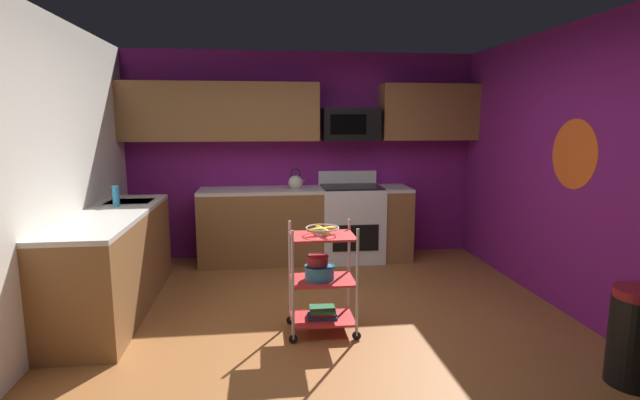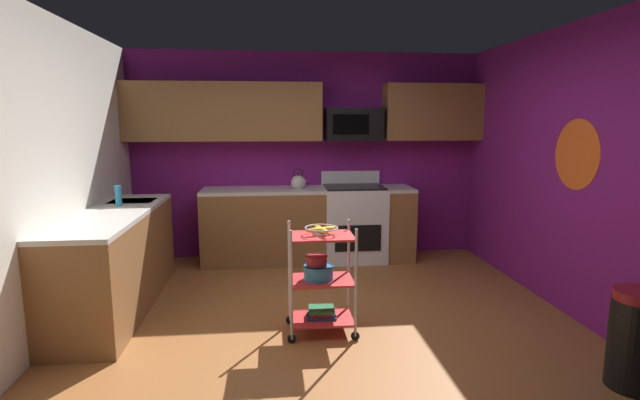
{
  "view_description": "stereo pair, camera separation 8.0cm",
  "coord_description": "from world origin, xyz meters",
  "px_view_note": "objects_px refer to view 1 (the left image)",
  "views": [
    {
      "loc": [
        -0.53,
        -3.73,
        1.73
      ],
      "look_at": [
        -0.03,
        0.4,
        1.05
      ],
      "focal_mm": 26.87,
      "sensor_mm": 36.0,
      "label": 1
    },
    {
      "loc": [
        -0.45,
        -3.74,
        1.73
      ],
      "look_at": [
        -0.03,
        0.4,
        1.05
      ],
      "focal_mm": 26.87,
      "sensor_mm": 36.0,
      "label": 2
    }
  ],
  "objects_px": {
    "mixing_bowl_small": "(318,260)",
    "kettle": "(296,182)",
    "trash_can": "(637,337)",
    "microwave": "(350,124)",
    "book_stack": "(322,312)",
    "oven_range": "(351,222)",
    "rolling_cart": "(322,280)",
    "fruit_bowl": "(322,229)",
    "mixing_bowl_large": "(319,272)",
    "dish_soap_bottle": "(116,196)"
  },
  "relations": [
    {
      "from": "fruit_bowl",
      "to": "book_stack",
      "type": "xyz_separation_m",
      "value": [
        0.0,
        -0.0,
        -0.71
      ]
    },
    {
      "from": "kettle",
      "to": "trash_can",
      "type": "bearing_deg",
      "value": -57.21
    },
    {
      "from": "book_stack",
      "to": "rolling_cart",
      "type": "bearing_deg",
      "value": 165.96
    },
    {
      "from": "fruit_bowl",
      "to": "book_stack",
      "type": "relative_size",
      "value": 1.08
    },
    {
      "from": "microwave",
      "to": "mixing_bowl_small",
      "type": "relative_size",
      "value": 3.85
    },
    {
      "from": "microwave",
      "to": "book_stack",
      "type": "distance_m",
      "value": 2.76
    },
    {
      "from": "oven_range",
      "to": "microwave",
      "type": "distance_m",
      "value": 1.23
    },
    {
      "from": "book_stack",
      "to": "trash_can",
      "type": "height_order",
      "value": "trash_can"
    },
    {
      "from": "microwave",
      "to": "fruit_bowl",
      "type": "xyz_separation_m",
      "value": [
        -0.63,
        -2.21,
        -0.82
      ]
    },
    {
      "from": "mixing_bowl_small",
      "to": "kettle",
      "type": "distance_m",
      "value": 2.12
    },
    {
      "from": "oven_range",
      "to": "rolling_cart",
      "type": "xyz_separation_m",
      "value": [
        -0.63,
        -2.1,
        -0.03
      ]
    },
    {
      "from": "mixing_bowl_small",
      "to": "book_stack",
      "type": "distance_m",
      "value": 0.45
    },
    {
      "from": "fruit_bowl",
      "to": "microwave",
      "type": "bearing_deg",
      "value": 74.05
    },
    {
      "from": "microwave",
      "to": "book_stack",
      "type": "relative_size",
      "value": 2.79
    },
    {
      "from": "microwave",
      "to": "kettle",
      "type": "xyz_separation_m",
      "value": [
        -0.7,
        -0.11,
        -0.7
      ]
    },
    {
      "from": "mixing_bowl_large",
      "to": "trash_can",
      "type": "bearing_deg",
      "value": -27.78
    },
    {
      "from": "trash_can",
      "to": "fruit_bowl",
      "type": "bearing_deg",
      "value": 151.93
    },
    {
      "from": "trash_can",
      "to": "microwave",
      "type": "bearing_deg",
      "value": 112.23
    },
    {
      "from": "microwave",
      "to": "mixing_bowl_small",
      "type": "xyz_separation_m",
      "value": [
        -0.67,
        -2.2,
        -1.08
      ]
    },
    {
      "from": "trash_can",
      "to": "dish_soap_bottle",
      "type": "bearing_deg",
      "value": 151.41
    },
    {
      "from": "fruit_bowl",
      "to": "book_stack",
      "type": "bearing_deg",
      "value": -90.0
    },
    {
      "from": "rolling_cart",
      "to": "kettle",
      "type": "bearing_deg",
      "value": 91.78
    },
    {
      "from": "oven_range",
      "to": "mixing_bowl_small",
      "type": "relative_size",
      "value": 6.04
    },
    {
      "from": "mixing_bowl_small",
      "to": "trash_can",
      "type": "bearing_deg",
      "value": -27.78
    },
    {
      "from": "microwave",
      "to": "trash_can",
      "type": "xyz_separation_m",
      "value": [
        1.33,
        -3.25,
        -1.37
      ]
    },
    {
      "from": "mixing_bowl_small",
      "to": "rolling_cart",
      "type": "bearing_deg",
      "value": -11.08
    },
    {
      "from": "oven_range",
      "to": "mixing_bowl_large",
      "type": "xyz_separation_m",
      "value": [
        -0.65,
        -2.1,
        0.04
      ]
    },
    {
      "from": "mixing_bowl_large",
      "to": "kettle",
      "type": "height_order",
      "value": "kettle"
    },
    {
      "from": "mixing_bowl_large",
      "to": "kettle",
      "type": "xyz_separation_m",
      "value": [
        -0.04,
        2.1,
        0.48
      ]
    },
    {
      "from": "trash_can",
      "to": "rolling_cart",
      "type": "bearing_deg",
      "value": 151.93
    },
    {
      "from": "mixing_bowl_large",
      "to": "dish_soap_bottle",
      "type": "bearing_deg",
      "value": 150.56
    },
    {
      "from": "rolling_cart",
      "to": "mixing_bowl_large",
      "type": "relative_size",
      "value": 3.63
    },
    {
      "from": "rolling_cart",
      "to": "mixing_bowl_small",
      "type": "relative_size",
      "value": 5.03
    },
    {
      "from": "kettle",
      "to": "trash_can",
      "type": "xyz_separation_m",
      "value": [
        2.02,
        -3.14,
        -0.67
      ]
    },
    {
      "from": "book_stack",
      "to": "kettle",
      "type": "xyz_separation_m",
      "value": [
        -0.07,
        2.1,
        0.83
      ]
    },
    {
      "from": "rolling_cart",
      "to": "dish_soap_bottle",
      "type": "height_order",
      "value": "dish_soap_bottle"
    },
    {
      "from": "rolling_cart",
      "to": "mixing_bowl_large",
      "type": "height_order",
      "value": "rolling_cart"
    },
    {
      "from": "mixing_bowl_large",
      "to": "dish_soap_bottle",
      "type": "relative_size",
      "value": 1.26
    },
    {
      "from": "microwave",
      "to": "rolling_cart",
      "type": "distance_m",
      "value": 2.61
    },
    {
      "from": "mixing_bowl_large",
      "to": "trash_can",
      "type": "height_order",
      "value": "trash_can"
    },
    {
      "from": "mixing_bowl_large",
      "to": "book_stack",
      "type": "bearing_deg",
      "value": 0.0
    },
    {
      "from": "mixing_bowl_large",
      "to": "trash_can",
      "type": "xyz_separation_m",
      "value": [
        1.98,
        -1.04,
        -0.19
      ]
    },
    {
      "from": "fruit_bowl",
      "to": "kettle",
      "type": "relative_size",
      "value": 1.03
    },
    {
      "from": "book_stack",
      "to": "kettle",
      "type": "height_order",
      "value": "kettle"
    },
    {
      "from": "fruit_bowl",
      "to": "trash_can",
      "type": "relative_size",
      "value": 0.41
    },
    {
      "from": "oven_range",
      "to": "book_stack",
      "type": "relative_size",
      "value": 4.38
    },
    {
      "from": "fruit_bowl",
      "to": "kettle",
      "type": "height_order",
      "value": "kettle"
    },
    {
      "from": "oven_range",
      "to": "dish_soap_bottle",
      "type": "distance_m",
      "value": 2.78
    },
    {
      "from": "oven_range",
      "to": "book_stack",
      "type": "xyz_separation_m",
      "value": [
        -0.63,
        -2.1,
        -0.31
      ]
    },
    {
      "from": "fruit_bowl",
      "to": "mixing_bowl_large",
      "type": "relative_size",
      "value": 1.08
    }
  ]
}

